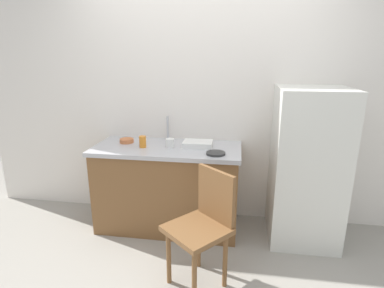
{
  "coord_description": "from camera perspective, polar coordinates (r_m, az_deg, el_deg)",
  "views": [
    {
      "loc": [
        0.37,
        -2.09,
        1.69
      ],
      "look_at": [
        -0.04,
        0.6,
        0.9
      ],
      "focal_mm": 28.44,
      "sensor_mm": 36.0,
      "label": 1
    }
  ],
  "objects": [
    {
      "name": "dish_tray",
      "position": [
        2.93,
        1.13,
        0.03
      ],
      "size": [
        0.28,
        0.2,
        0.05
      ],
      "primitive_type": "cube",
      "color": "white",
      "rests_on": "countertop"
    },
    {
      "name": "refrigerator",
      "position": [
        2.97,
        20.68,
        -4.01
      ],
      "size": [
        0.61,
        0.62,
        1.43
      ],
      "primitive_type": "cube",
      "color": "silver",
      "rests_on": "ground_plane"
    },
    {
      "name": "chair",
      "position": [
        2.31,
        2.1,
        -14.68
      ],
      "size": [
        0.56,
        0.56,
        0.89
      ],
      "rotation": [
        0.0,
        0.0,
        -0.72
      ],
      "color": "brown",
      "rests_on": "ground_plane"
    },
    {
      "name": "ground_plane",
      "position": [
        2.71,
        -1.15,
        -22.29
      ],
      "size": [
        8.0,
        8.0,
        0.0
      ],
      "primitive_type": "plane",
      "color": "#9E998E"
    },
    {
      "name": "cup_white",
      "position": [
        2.9,
        -4.16,
        0.19
      ],
      "size": [
        0.08,
        0.08,
        0.08
      ],
      "primitive_type": "cylinder",
      "color": "white",
      "rests_on": "countertop"
    },
    {
      "name": "terracotta_bowl",
      "position": [
        3.12,
        -12.15,
        0.62
      ],
      "size": [
        0.14,
        0.14,
        0.04
      ],
      "primitive_type": "cylinder",
      "color": "#C67042",
      "rests_on": "countertop"
    },
    {
      "name": "faucet",
      "position": [
        3.15,
        -4.55,
        3.0
      ],
      "size": [
        0.02,
        0.02,
        0.24
      ],
      "primitive_type": "cylinder",
      "color": "#B7B7BC",
      "rests_on": "countertop"
    },
    {
      "name": "countertop",
      "position": [
        2.94,
        -4.67,
        -0.83
      ],
      "size": [
        1.41,
        0.64,
        0.04
      ],
      "primitive_type": "cube",
      "color": "#B7B7BC",
      "rests_on": "cabinet_base"
    },
    {
      "name": "cup_orange",
      "position": [
        2.93,
        -9.23,
        0.43
      ],
      "size": [
        0.07,
        0.07,
        0.11
      ],
      "primitive_type": "cylinder",
      "color": "orange",
      "rests_on": "countertop"
    },
    {
      "name": "cabinet_base",
      "position": [
        3.09,
        -4.49,
        -8.34
      ],
      "size": [
        1.37,
        0.6,
        0.81
      ],
      "primitive_type": "cube",
      "color": "brown",
      "rests_on": "ground_plane"
    },
    {
      "name": "hotplate",
      "position": [
        2.7,
        4.47,
        -1.75
      ],
      "size": [
        0.17,
        0.17,
        0.02
      ],
      "primitive_type": "cylinder",
      "color": "#2D2D2D",
      "rests_on": "countertop"
    },
    {
      "name": "back_wall",
      "position": [
        3.13,
        1.88,
        9.52
      ],
      "size": [
        4.8,
        0.1,
        2.64
      ],
      "primitive_type": "cube",
      "color": "white",
      "rests_on": "ground_plane"
    }
  ]
}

